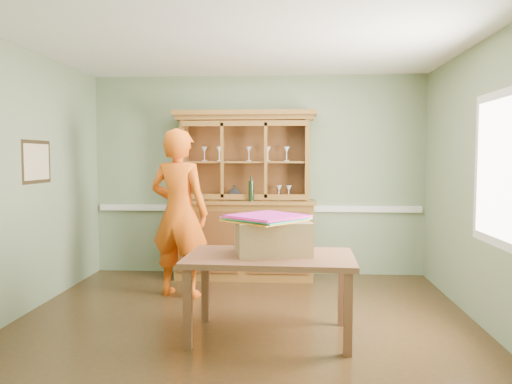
# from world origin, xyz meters

# --- Properties ---
(floor) EXTENTS (4.50, 4.50, 0.00)m
(floor) POSITION_xyz_m (0.00, 0.00, 0.00)
(floor) COLOR #412A15
(floor) RESTS_ON ground
(ceiling) EXTENTS (4.50, 4.50, 0.00)m
(ceiling) POSITION_xyz_m (0.00, 0.00, 2.70)
(ceiling) COLOR white
(ceiling) RESTS_ON wall_back
(wall_back) EXTENTS (4.50, 0.00, 4.50)m
(wall_back) POSITION_xyz_m (0.00, 2.00, 1.35)
(wall_back) COLOR gray
(wall_back) RESTS_ON floor
(wall_left) EXTENTS (0.00, 4.00, 4.00)m
(wall_left) POSITION_xyz_m (-2.25, 0.00, 1.35)
(wall_left) COLOR gray
(wall_left) RESTS_ON floor
(wall_right) EXTENTS (0.00, 4.00, 4.00)m
(wall_right) POSITION_xyz_m (2.25, 0.00, 1.35)
(wall_right) COLOR gray
(wall_right) RESTS_ON floor
(wall_front) EXTENTS (4.50, 0.00, 4.50)m
(wall_front) POSITION_xyz_m (0.00, -2.00, 1.35)
(wall_front) COLOR gray
(wall_front) RESTS_ON floor
(chair_rail) EXTENTS (4.41, 0.05, 0.08)m
(chair_rail) POSITION_xyz_m (0.00, 1.98, 0.90)
(chair_rail) COLOR white
(chair_rail) RESTS_ON wall_back
(framed_map) EXTENTS (0.03, 0.60, 0.46)m
(framed_map) POSITION_xyz_m (-2.23, 0.30, 1.55)
(framed_map) COLOR #302313
(framed_map) RESTS_ON wall_left
(window_panel) EXTENTS (0.03, 0.96, 1.36)m
(window_panel) POSITION_xyz_m (2.23, -0.30, 1.50)
(window_panel) COLOR white
(window_panel) RESTS_ON wall_right
(china_hutch) EXTENTS (1.87, 0.62, 2.20)m
(china_hutch) POSITION_xyz_m (-0.16, 1.75, 0.77)
(china_hutch) COLOR brown
(china_hutch) RESTS_ON floor
(dining_table) EXTENTS (1.50, 0.93, 0.74)m
(dining_table) POSITION_xyz_m (0.27, -0.45, 0.65)
(dining_table) COLOR brown
(dining_table) RESTS_ON floor
(cardboard_box) EXTENTS (0.73, 0.63, 0.30)m
(cardboard_box) POSITION_xyz_m (0.29, -0.37, 0.88)
(cardboard_box) COLOR #A27E53
(cardboard_box) RESTS_ON dining_table
(kite_stack) EXTENTS (0.80, 0.80, 0.05)m
(kite_stack) POSITION_xyz_m (0.24, -0.40, 1.06)
(kite_stack) COLOR #FF9E20
(kite_stack) RESTS_ON cardboard_box
(person) EXTENTS (0.79, 0.62, 1.92)m
(person) POSITION_xyz_m (-0.83, 0.81, 0.96)
(person) COLOR #E7580E
(person) RESTS_ON floor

